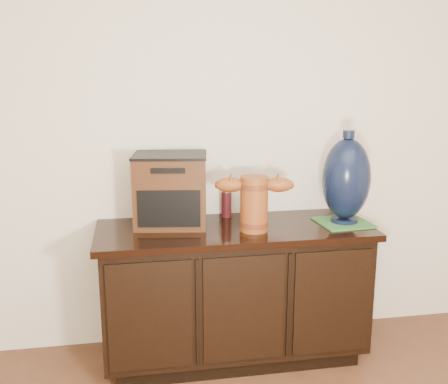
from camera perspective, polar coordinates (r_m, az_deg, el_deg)
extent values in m
plane|color=white|center=(2.95, 0.18, 7.91)|extent=(4.50, 0.00, 4.50)
cube|color=black|center=(3.08, 1.08, -16.63)|extent=(1.29, 0.45, 0.08)
cube|color=black|center=(2.92, 1.11, -10.49)|extent=(1.40, 0.50, 0.64)
cube|color=black|center=(2.80, 1.14, -4.15)|extent=(1.46, 0.56, 0.03)
cube|color=black|center=(2.64, -8.06, -13.29)|extent=(0.41, 0.01, 0.56)
cube|color=black|center=(2.69, 2.17, -12.64)|extent=(0.41, 0.01, 0.56)
cube|color=black|center=(2.82, 11.70, -11.68)|extent=(0.41, 0.01, 0.56)
cylinder|color=#95481B|center=(2.69, 3.29, -1.30)|extent=(0.17, 0.17, 0.29)
cylinder|color=#3A160B|center=(2.72, 3.27, -3.44)|extent=(0.17, 0.17, 0.03)
cylinder|color=#3A160B|center=(2.67, 3.32, 0.69)|extent=(0.17, 0.17, 0.03)
ellipsoid|color=#95481B|center=(2.67, 0.65, 0.79)|extent=(0.16, 0.10, 0.08)
ellipsoid|color=#95481B|center=(2.68, 5.98, 0.79)|extent=(0.16, 0.10, 0.08)
cube|color=#442411|center=(2.80, -5.81, 0.13)|extent=(0.41, 0.35, 0.37)
cube|color=black|center=(2.67, -6.01, -1.84)|extent=(0.32, 0.05, 0.19)
cube|color=black|center=(2.77, -5.91, 4.02)|extent=(0.42, 0.36, 0.01)
cube|color=#357132|center=(2.93, 12.83, -3.25)|extent=(0.29, 0.29, 0.01)
cylinder|color=black|center=(2.93, 12.93, -2.97)|extent=(0.14, 0.14, 0.02)
ellipsoid|color=black|center=(2.87, 13.17, 1.41)|extent=(0.28, 0.28, 0.44)
cylinder|color=black|center=(2.84, 13.42, 6.14)|extent=(0.06, 0.06, 0.04)
cylinder|color=#5F1016|center=(2.96, 0.26, -1.36)|extent=(0.06, 0.06, 0.14)
cylinder|color=silver|center=(2.94, 0.26, 0.24)|extent=(0.05, 0.05, 0.02)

